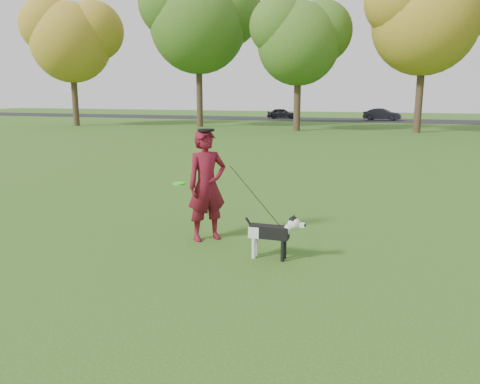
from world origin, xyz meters
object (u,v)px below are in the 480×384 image
(dog, at_px, (274,231))
(car_mid, at_px, (382,114))
(man, at_px, (207,185))
(car_left, at_px, (282,113))

(dog, xyz_separation_m, car_mid, (0.63, 40.32, 0.13))
(man, bearing_deg, car_mid, 42.07)
(car_mid, bearing_deg, dog, -172.82)
(man, xyz_separation_m, dog, (1.40, -0.64, -0.54))
(car_left, distance_m, car_mid, 9.78)
(man, xyz_separation_m, car_mid, (2.03, 39.68, -0.41))
(dog, bearing_deg, man, 155.51)
(car_left, bearing_deg, man, -179.14)
(man, distance_m, car_left, 40.43)
(dog, relative_size, car_left, 0.32)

